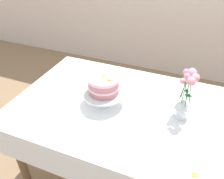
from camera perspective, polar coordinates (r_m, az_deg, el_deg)
ground_plane at (r=2.11m, az=0.99°, el=-19.57°), size 12.00×12.00×0.00m
dining_table at (r=1.61m, az=0.95°, el=-6.60°), size 1.40×1.00×0.74m
linen_napkin at (r=1.58m, az=-1.98°, el=-3.51°), size 0.33×0.33×0.00m
cake_stand at (r=1.53m, az=-2.04°, el=-1.11°), size 0.29×0.29×0.10m
layer_cake at (r=1.48m, az=-2.10°, el=1.25°), size 0.21×0.21×0.12m
flower_vase at (r=1.44m, az=17.74°, el=-1.80°), size 0.11×0.13×0.34m
loose_petal_0 at (r=1.25m, az=19.87°, el=-19.32°), size 0.04×0.04×0.01m
loose_petal_1 at (r=1.81m, az=-16.06°, el=0.69°), size 0.03×0.04×0.00m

